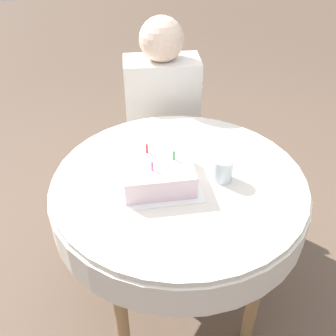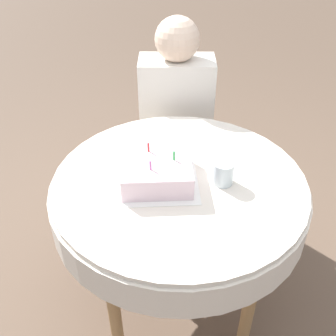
% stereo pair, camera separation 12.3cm
% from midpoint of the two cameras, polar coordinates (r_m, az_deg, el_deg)
% --- Properties ---
extents(ground_plane, '(12.00, 12.00, 0.00)m').
position_cam_midpoint_polar(ground_plane, '(2.02, 3.09, -18.21)').
color(ground_plane, brown).
extents(dining_table, '(0.98, 0.98, 0.73)m').
position_cam_midpoint_polar(dining_table, '(1.54, 3.87, -4.30)').
color(dining_table, silver).
rests_on(dining_table, ground_plane).
extents(chair, '(0.40, 0.40, 0.85)m').
position_cam_midpoint_polar(chair, '(2.26, 2.70, 5.17)').
color(chair, '#4C331E').
rests_on(chair, ground_plane).
extents(person, '(0.39, 0.31, 1.13)m').
position_cam_midpoint_polar(person, '(2.08, 2.94, 9.15)').
color(person, beige).
rests_on(person, ground_plane).
extents(napkin, '(0.30, 0.30, 0.00)m').
position_cam_midpoint_polar(napkin, '(1.47, 0.75, -1.68)').
color(napkin, white).
rests_on(napkin, dining_table).
extents(birthday_cake, '(0.25, 0.25, 0.12)m').
position_cam_midpoint_polar(birthday_cake, '(1.45, 0.77, -0.30)').
color(birthday_cake, silver).
rests_on(birthday_cake, dining_table).
extents(drinking_glass, '(0.08, 0.08, 0.09)m').
position_cam_midpoint_polar(drinking_glass, '(1.45, 10.43, -0.78)').
color(drinking_glass, silver).
rests_on(drinking_glass, dining_table).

